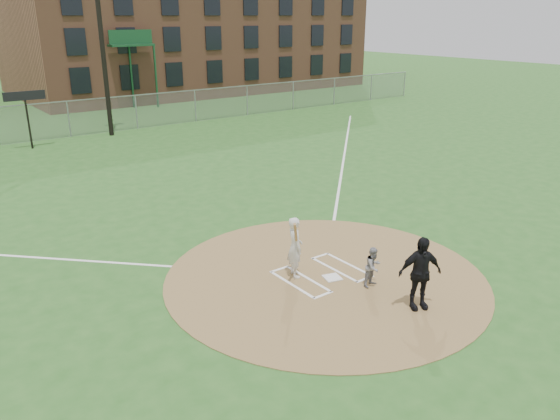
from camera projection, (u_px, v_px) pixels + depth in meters
ground at (325, 277)px, 14.36m from camera, size 140.00×140.00×0.00m
dirt_circle at (325, 277)px, 14.36m from camera, size 8.40×8.40×0.02m
home_plate at (332, 278)px, 14.25m from camera, size 0.52×0.52×0.03m
foul_line_first at (344, 159)px, 26.22m from camera, size 17.04×17.04×0.01m
catcher at (373, 267)px, 13.70m from camera, size 0.56×0.46×1.04m
umpire at (420, 273)px, 12.54m from camera, size 1.13×0.82×1.78m
batters_boxes at (321, 274)px, 14.47m from camera, size 2.08×1.88×0.01m
batter_at_plate at (295, 247)px, 14.12m from camera, size 0.82×0.99×1.78m
outfield_fence at (69, 119)px, 30.67m from camera, size 56.08×0.08×2.03m
brick_warehouse at (186, 4)px, 49.54m from camera, size 30.00×17.17×15.00m
light_pole at (99, 13)px, 29.15m from camera, size 1.20×0.30×12.22m
scoreboard_sign at (25, 102)px, 27.45m from camera, size 2.00×0.10×2.93m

